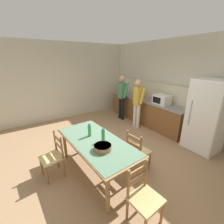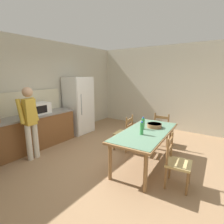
{
  "view_description": "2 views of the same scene",
  "coord_description": "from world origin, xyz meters",
  "px_view_note": "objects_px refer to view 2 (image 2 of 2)",
  "views": [
    {
      "loc": [
        2.69,
        -1.71,
        2.28
      ],
      "look_at": [
        -0.18,
        0.17,
        1.06
      ],
      "focal_mm": 24.0,
      "sensor_mm": 36.0,
      "label": 1
    },
    {
      "loc": [
        -2.94,
        -1.99,
        1.93
      ],
      "look_at": [
        0.16,
        0.2,
        1.11
      ],
      "focal_mm": 28.0,
      "sensor_mm": 36.0,
      "label": 2
    }
  ],
  "objects_px": {
    "bottle_near_centre": "(142,128)",
    "bottle_off_centre": "(143,124)",
    "serving_bowl": "(154,125)",
    "chair_side_near_left": "(177,163)",
    "microwave": "(39,108)",
    "chair_side_far_right": "(125,133)",
    "refrigerator": "(79,105)",
    "dining_table": "(146,135)",
    "person_at_counter": "(30,120)",
    "chair_head_end": "(162,129)"
  },
  "relations": [
    {
      "from": "chair_head_end",
      "to": "person_at_counter",
      "type": "height_order",
      "value": "person_at_counter"
    },
    {
      "from": "bottle_near_centre",
      "to": "bottle_off_centre",
      "type": "relative_size",
      "value": 1.0
    },
    {
      "from": "serving_bowl",
      "to": "person_at_counter",
      "type": "xyz_separation_m",
      "value": [
        -1.6,
        2.29,
        0.13
      ]
    },
    {
      "from": "refrigerator",
      "to": "person_at_counter",
      "type": "xyz_separation_m",
      "value": [
        -1.99,
        -0.5,
        0.01
      ]
    },
    {
      "from": "dining_table",
      "to": "chair_side_near_left",
      "type": "distance_m",
      "value": 0.89
    },
    {
      "from": "bottle_near_centre",
      "to": "chair_side_far_right",
      "type": "distance_m",
      "value": 1.1
    },
    {
      "from": "bottle_off_centre",
      "to": "serving_bowl",
      "type": "relative_size",
      "value": 0.84
    },
    {
      "from": "person_at_counter",
      "to": "microwave",
      "type": "bearing_deg",
      "value": -47.87
    },
    {
      "from": "chair_side_far_right",
      "to": "bottle_near_centre",
      "type": "bearing_deg",
      "value": 44.47
    },
    {
      "from": "refrigerator",
      "to": "microwave",
      "type": "bearing_deg",
      "value": 179.24
    },
    {
      "from": "refrigerator",
      "to": "bottle_off_centre",
      "type": "relative_size",
      "value": 6.82
    },
    {
      "from": "dining_table",
      "to": "refrigerator",
      "type": "bearing_deg",
      "value": 75.05
    },
    {
      "from": "refrigerator",
      "to": "person_at_counter",
      "type": "bearing_deg",
      "value": -165.88
    },
    {
      "from": "serving_bowl",
      "to": "chair_side_near_left",
      "type": "distance_m",
      "value": 1.1
    },
    {
      "from": "chair_side_near_left",
      "to": "chair_side_far_right",
      "type": "relative_size",
      "value": 1.0
    },
    {
      "from": "person_at_counter",
      "to": "bottle_off_centre",
      "type": "bearing_deg",
      "value": -147.61
    },
    {
      "from": "refrigerator",
      "to": "person_at_counter",
      "type": "relative_size",
      "value": 1.11
    },
    {
      "from": "serving_bowl",
      "to": "chair_side_near_left",
      "type": "bearing_deg",
      "value": -136.04
    },
    {
      "from": "bottle_near_centre",
      "to": "chair_side_far_right",
      "type": "height_order",
      "value": "bottle_near_centre"
    },
    {
      "from": "refrigerator",
      "to": "microwave",
      "type": "distance_m",
      "value": 1.42
    },
    {
      "from": "serving_bowl",
      "to": "chair_side_near_left",
      "type": "height_order",
      "value": "chair_side_near_left"
    },
    {
      "from": "refrigerator",
      "to": "bottle_near_centre",
      "type": "relative_size",
      "value": 6.82
    },
    {
      "from": "refrigerator",
      "to": "chair_side_far_right",
      "type": "distance_m",
      "value": 2.06
    },
    {
      "from": "serving_bowl",
      "to": "refrigerator",
      "type": "bearing_deg",
      "value": 82.14
    },
    {
      "from": "bottle_near_centre",
      "to": "person_at_counter",
      "type": "relative_size",
      "value": 0.16
    },
    {
      "from": "bottle_near_centre",
      "to": "chair_side_near_left",
      "type": "distance_m",
      "value": 0.88
    },
    {
      "from": "serving_bowl",
      "to": "chair_side_far_right",
      "type": "height_order",
      "value": "chair_side_far_right"
    },
    {
      "from": "serving_bowl",
      "to": "bottle_off_centre",
      "type": "bearing_deg",
      "value": 147.73
    },
    {
      "from": "chair_side_near_left",
      "to": "bottle_near_centre",
      "type": "bearing_deg",
      "value": 72.25
    },
    {
      "from": "microwave",
      "to": "bottle_off_centre",
      "type": "xyz_separation_m",
      "value": [
        0.77,
        -2.64,
        -0.16
      ]
    },
    {
      "from": "serving_bowl",
      "to": "dining_table",
      "type": "bearing_deg",
      "value": 172.63
    },
    {
      "from": "dining_table",
      "to": "serving_bowl",
      "type": "height_order",
      "value": "serving_bowl"
    },
    {
      "from": "microwave",
      "to": "chair_side_near_left",
      "type": "bearing_deg",
      "value": -85.36
    },
    {
      "from": "bottle_near_centre",
      "to": "bottle_off_centre",
      "type": "distance_m",
      "value": 0.36
    },
    {
      "from": "dining_table",
      "to": "microwave",
      "type": "bearing_deg",
      "value": 103.9
    },
    {
      "from": "bottle_off_centre",
      "to": "chair_head_end",
      "type": "bearing_deg",
      "value": -1.81
    },
    {
      "from": "refrigerator",
      "to": "bottle_near_centre",
      "type": "bearing_deg",
      "value": -109.52
    },
    {
      "from": "dining_table",
      "to": "bottle_off_centre",
      "type": "height_order",
      "value": "bottle_off_centre"
    },
    {
      "from": "bottle_off_centre",
      "to": "chair_side_near_left",
      "type": "relative_size",
      "value": 0.3
    },
    {
      "from": "refrigerator",
      "to": "serving_bowl",
      "type": "xyz_separation_m",
      "value": [
        -0.38,
        -2.79,
        -0.11
      ]
    },
    {
      "from": "dining_table",
      "to": "chair_side_far_right",
      "type": "height_order",
      "value": "chair_side_far_right"
    },
    {
      "from": "bottle_off_centre",
      "to": "serving_bowl",
      "type": "bearing_deg",
      "value": -32.27
    },
    {
      "from": "refrigerator",
      "to": "bottle_off_centre",
      "type": "bearing_deg",
      "value": -103.72
    },
    {
      "from": "chair_head_end",
      "to": "person_at_counter",
      "type": "distance_m",
      "value": 3.36
    },
    {
      "from": "serving_bowl",
      "to": "chair_head_end",
      "type": "relative_size",
      "value": 0.35
    },
    {
      "from": "refrigerator",
      "to": "chair_head_end",
      "type": "relative_size",
      "value": 2.02
    },
    {
      "from": "refrigerator",
      "to": "chair_side_far_right",
      "type": "xyz_separation_m",
      "value": [
        -0.34,
        -1.98,
        -0.48
      ]
    },
    {
      "from": "chair_head_end",
      "to": "chair_side_far_right",
      "type": "bearing_deg",
      "value": 48.06
    },
    {
      "from": "dining_table",
      "to": "chair_side_far_right",
      "type": "relative_size",
      "value": 2.22
    },
    {
      "from": "chair_side_near_left",
      "to": "microwave",
      "type": "bearing_deg",
      "value": 88.37
    }
  ]
}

